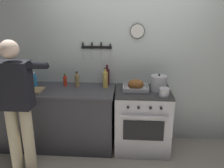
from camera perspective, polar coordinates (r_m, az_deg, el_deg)
wall_back at (r=3.47m, az=3.97°, el=6.72°), size 6.00×0.13×2.60m
counter_block at (r=3.61m, az=-15.96°, el=-7.74°), size 2.03×0.65×0.90m
stove at (r=3.41m, az=7.37°, el=-8.75°), size 0.76×0.67×0.90m
person_cook at (r=2.96m, az=-22.38°, el=-3.63°), size 0.51×0.63×1.66m
roasting_pan at (r=3.20m, az=5.79°, el=-0.42°), size 0.35×0.26×0.16m
stock_pot at (r=3.25m, az=11.37°, el=0.22°), size 0.22×0.22×0.24m
saucepan at (r=3.06m, az=12.66°, el=-1.97°), size 0.14×0.14×0.11m
cutting_board at (r=3.39m, az=-19.64°, el=-1.40°), size 0.36×0.24×0.02m
bottle_dish_soap at (r=3.55m, az=-18.56°, el=0.87°), size 0.07×0.07×0.21m
bottle_cooking_oil at (r=3.30m, az=-1.72°, el=1.17°), size 0.07×0.07×0.29m
bottle_wine_red at (r=3.42m, az=-1.27°, el=1.87°), size 0.07×0.07×0.30m
bottle_hot_sauce at (r=3.45m, az=-11.51°, el=0.75°), size 0.05×0.05×0.18m
bottle_vinegar at (r=3.39m, az=-8.64°, el=0.89°), size 0.07×0.07×0.22m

